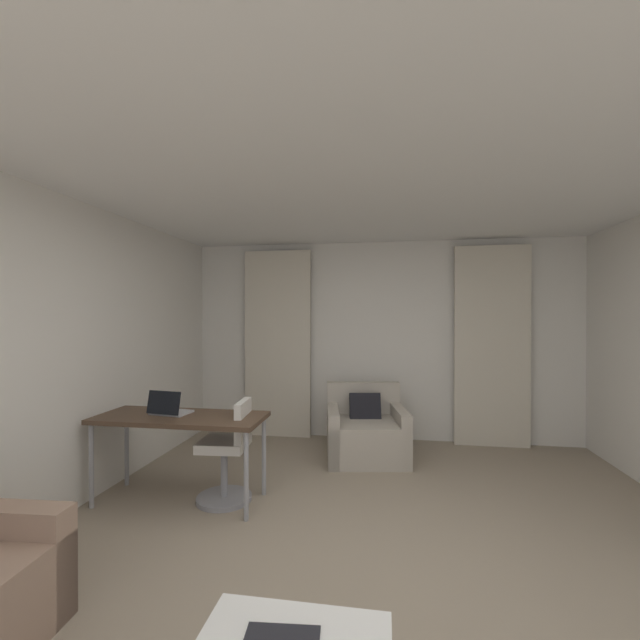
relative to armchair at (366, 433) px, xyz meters
The scene contains 10 objects.
ground_plane 2.25m from the armchair, 86.04° to the right, with size 12.00×12.00×0.00m, color gray.
wall_window 1.30m from the armchair, 79.12° to the left, with size 5.12×0.06×2.60m.
wall_left 3.41m from the armchair, 136.84° to the right, with size 0.06×6.12×2.60m.
ceiling 3.24m from the armchair, 86.04° to the right, with size 5.12×6.12×0.06m, color white.
curtain_left_panel 1.70m from the armchair, 151.18° to the left, with size 0.90×0.06×2.50m.
curtain_right_panel 1.93m from the armchair, 23.72° to the left, with size 0.90×0.06×2.50m.
armchair is the anchor object (origin of this frame).
desk 2.11m from the armchair, 138.51° to the right, with size 1.46×0.58×0.75m.
desk_chair 1.73m from the armchair, 131.25° to the right, with size 0.48×0.48×0.88m.
laptop 2.21m from the armchair, 141.07° to the right, with size 0.35×0.29×0.22m.
Camera 1 is at (0.07, -2.49, 1.62)m, focal length 23.08 mm.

